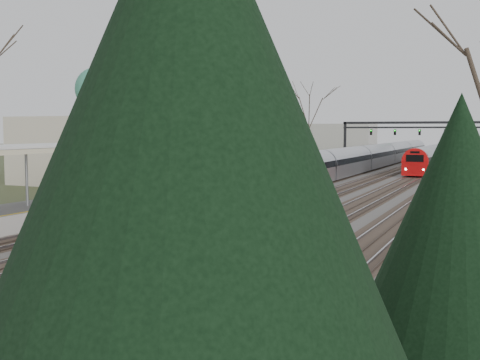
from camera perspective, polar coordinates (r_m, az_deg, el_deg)
The scene contains 8 objects.
track_bed at distance 61.63m, azimuth 12.15°, elevation 0.21°, with size 24.00×160.00×0.22m.
platform at distance 48.23m, azimuth -3.24°, elevation -0.42°, with size 3.50×69.00×1.00m, color #9E9B93.
canopy at distance 44.09m, azimuth -5.99°, elevation 3.54°, with size 4.10×50.00×3.11m.
dome_building at distance 55.45m, azimuth -14.71°, elevation 3.45°, with size 10.00×8.00×10.30m.
signal_gantry at distance 90.97m, azimuth 16.25°, elevation 4.63°, with size 21.00×0.59×6.08m.
tree_west_far at distance 61.14m, azimuth -5.34°, elevation 7.72°, with size 5.50×5.50×11.33m.
train_near at distance 69.69m, azimuth 11.30°, elevation 1.91°, with size 2.62×90.21×3.05m.
train_far at distance 99.02m, azimuth 19.31°, elevation 2.56°, with size 2.62×75.21×3.05m.
Camera 1 is at (13.21, -5.06, 4.88)m, focal length 45.00 mm.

